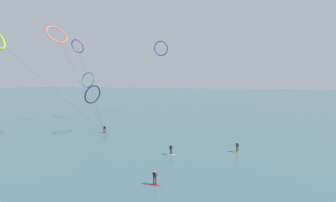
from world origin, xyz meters
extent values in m
cube|color=#476B75|center=(0.00, 105.47, 0.04)|extent=(400.00, 200.00, 0.08)
ellipsoid|color=#CC288E|center=(-16.39, 32.81, 0.11)|extent=(1.40, 0.40, 0.06)
cylinder|color=black|center=(-16.26, 32.85, 0.54)|extent=(0.12, 0.12, 0.80)
cylinder|color=black|center=(-16.53, 32.77, 0.54)|extent=(0.12, 0.12, 0.80)
cube|color=black|center=(-16.39, 32.81, 1.25)|extent=(0.36, 0.28, 0.62)
sphere|color=tan|center=(-16.39, 32.81, 1.67)|extent=(0.22, 0.22, 0.22)
cylinder|color=black|center=(-16.18, 32.99, 1.30)|extent=(0.22, 0.51, 0.39)
cylinder|color=black|center=(-16.60, 32.87, 1.30)|extent=(0.22, 0.51, 0.39)
ellipsoid|color=orange|center=(10.49, 25.78, 0.11)|extent=(1.40, 0.40, 0.06)
cylinder|color=#1E2823|center=(10.60, 25.86, 0.54)|extent=(0.12, 0.12, 0.80)
cylinder|color=#1E2823|center=(10.37, 25.70, 0.54)|extent=(0.12, 0.12, 0.80)
cube|color=#1E2823|center=(10.49, 25.78, 1.25)|extent=(0.38, 0.35, 0.62)
sphere|color=tan|center=(10.49, 25.78, 1.67)|extent=(0.22, 0.22, 0.22)
cylinder|color=#1E2823|center=(10.67, 26.03, 1.30)|extent=(0.36, 0.46, 0.39)
cylinder|color=#1E2823|center=(10.31, 25.77, 1.30)|extent=(0.36, 0.46, 0.39)
ellipsoid|color=red|center=(-0.18, 13.15, 0.11)|extent=(1.40, 0.40, 0.06)
cylinder|color=black|center=(-0.31, 13.20, 0.54)|extent=(0.12, 0.12, 0.80)
cylinder|color=black|center=(-0.05, 13.10, 0.54)|extent=(0.12, 0.12, 0.80)
cube|color=black|center=(-0.18, 13.15, 1.25)|extent=(0.37, 0.30, 0.62)
sphere|color=tan|center=(-0.18, 13.15, 1.67)|extent=(0.22, 0.22, 0.22)
cylinder|color=black|center=(-0.38, 13.35, 1.30)|extent=(0.27, 0.50, 0.39)
cylinder|color=black|center=(0.03, 13.19, 1.30)|extent=(0.27, 0.50, 0.39)
ellipsoid|color=silver|center=(0.06, 22.63, 0.11)|extent=(1.40, 0.40, 0.06)
cylinder|color=#191E38|center=(0.18, 22.57, 0.54)|extent=(0.12, 0.12, 0.80)
cylinder|color=#191E38|center=(-0.07, 22.70, 0.54)|extent=(0.12, 0.12, 0.80)
cube|color=#191E38|center=(0.06, 22.63, 1.25)|extent=(0.38, 0.33, 0.62)
sphere|color=tan|center=(0.06, 22.63, 1.67)|extent=(0.22, 0.22, 0.22)
cylinder|color=#191E38|center=(0.25, 22.65, 1.30)|extent=(0.31, 0.49, 0.39)
cylinder|color=#191E38|center=(-0.14, 22.86, 1.30)|extent=(0.31, 0.49, 0.39)
torus|color=#EA7260|center=(-22.53, 27.41, 20.16)|extent=(3.69, 4.53, 3.40)
cylinder|color=#3F3F3F|center=(-19.46, 30.11, 10.02)|extent=(6.17, 5.43, 20.04)
torus|color=purple|center=(-27.88, 41.88, 20.12)|extent=(3.83, 2.28, 3.37)
cylinder|color=#3F3F3F|center=(-22.14, 37.35, 10.00)|extent=(11.52, 9.10, 20.01)
torus|color=teal|center=(-28.37, 46.87, 11.33)|extent=(4.67, 2.10, 4.45)
cylinder|color=#3F3F3F|center=(-22.38, 39.84, 5.60)|extent=(12.00, 14.08, 11.22)
torus|color=#2647B7|center=(-9.37, 58.45, 21.19)|extent=(4.88, 2.01, 4.71)
cylinder|color=#3F3F3F|center=(-12.88, 45.63, 10.51)|extent=(7.05, 25.66, 21.04)
torus|color=navy|center=(-18.29, 31.79, 8.56)|extent=(2.60, 4.33, 4.02)
cylinder|color=#3F3F3F|center=(-17.34, 32.30, 4.21)|extent=(1.93, 1.05, 8.43)
cylinder|color=#3F3F3F|center=(-21.67, 26.00, 9.05)|extent=(10.58, 13.66, 18.12)
camera|label=1|loc=(5.48, -9.01, 12.41)|focal=22.63mm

